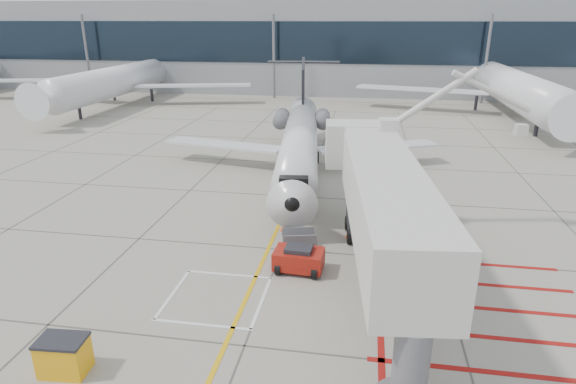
% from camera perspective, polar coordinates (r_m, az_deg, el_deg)
% --- Properties ---
extents(ground_plane, '(260.00, 260.00, 0.00)m').
position_cam_1_polar(ground_plane, '(21.99, -2.58, -11.46)').
color(ground_plane, gray).
rests_on(ground_plane, ground).
extents(regional_jet, '(26.33, 31.69, 7.68)m').
position_cam_1_polar(regional_jet, '(34.58, 1.27, 7.22)').
color(regional_jet, silver).
rests_on(regional_jet, ground_plane).
extents(jet_bridge, '(11.01, 19.91, 7.62)m').
position_cam_1_polar(jet_bridge, '(20.22, 11.55, -2.68)').
color(jet_bridge, silver).
rests_on(jet_bridge, ground_plane).
extents(pushback_tug, '(2.41, 1.59, 1.36)m').
position_cam_1_polar(pushback_tug, '(23.11, 1.28, -7.84)').
color(pushback_tug, maroon).
rests_on(pushback_tug, ground_plane).
extents(spill_bin, '(1.61, 1.13, 1.34)m').
position_cam_1_polar(spill_bin, '(18.83, -25.05, -17.15)').
color(spill_bin, '#F0A40D').
rests_on(spill_bin, ground_plane).
extents(baggage_cart, '(1.93, 1.46, 1.09)m').
position_cam_1_polar(baggage_cart, '(25.19, 1.31, -5.72)').
color(baggage_cart, slate).
rests_on(baggage_cart, ground_plane).
extents(ground_power_unit, '(2.60, 1.85, 1.86)m').
position_cam_1_polar(ground_power_unit, '(22.71, 17.36, -8.65)').
color(ground_power_unit, beige).
rests_on(ground_power_unit, ground_plane).
extents(cone_nose, '(0.37, 0.37, 0.52)m').
position_cam_1_polar(cone_nose, '(27.49, -0.53, -4.08)').
color(cone_nose, '#F64B0C').
rests_on(cone_nose, ground_plane).
extents(cone_side, '(0.37, 0.37, 0.52)m').
position_cam_1_polar(cone_side, '(26.85, 7.24, -4.87)').
color(cone_side, '#DC3D0B').
rests_on(cone_side, ground_plane).
extents(terminal_building, '(180.00, 28.00, 14.00)m').
position_cam_1_polar(terminal_building, '(88.66, 13.77, 16.51)').
color(terminal_building, gray).
rests_on(terminal_building, ground_plane).
extents(terminal_glass_band, '(180.00, 0.10, 6.00)m').
position_cam_1_polar(terminal_glass_band, '(74.62, 14.55, 16.68)').
color(terminal_glass_band, black).
rests_on(terminal_glass_band, ground_plane).
extents(bg_aircraft_b, '(35.42, 39.36, 11.81)m').
position_cam_1_polar(bg_aircraft_b, '(72.94, -19.04, 14.53)').
color(bg_aircraft_b, silver).
rests_on(bg_aircraft_b, ground_plane).
extents(bg_aircraft_c, '(37.47, 41.63, 12.49)m').
position_cam_1_polar(bg_aircraft_c, '(66.82, 24.99, 13.68)').
color(bg_aircraft_c, silver).
rests_on(bg_aircraft_c, ground_plane).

